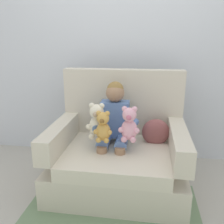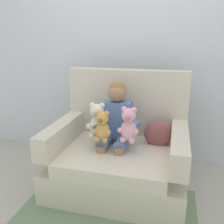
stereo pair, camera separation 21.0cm
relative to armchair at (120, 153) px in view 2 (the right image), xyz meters
name	(u,v)px [view 2 (the right image)]	position (x,y,z in m)	size (l,w,h in m)	color
ground_plane	(118,186)	(0.00, -0.06, -0.32)	(8.00, 8.00, 0.00)	#ADA89E
back_wall	(135,44)	(0.00, 0.71, 0.98)	(6.00, 0.10, 2.60)	silver
armchair	(120,153)	(0.00, 0.00, 0.00)	(1.20, 0.93, 1.07)	beige
seated_child	(115,123)	(-0.05, 0.01, 0.29)	(0.45, 0.39, 0.82)	#597AB7
plush_honey	(102,127)	(-0.11, -0.18, 0.32)	(0.16, 0.13, 0.27)	gold
plush_cream	(97,121)	(-0.18, -0.11, 0.34)	(0.19, 0.15, 0.32)	silver
plush_pink	(129,125)	(0.10, -0.14, 0.33)	(0.18, 0.15, 0.31)	#EAA8BC
throw_pillow	(158,134)	(0.34, 0.11, 0.18)	(0.26, 0.12, 0.26)	#8C4C4C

